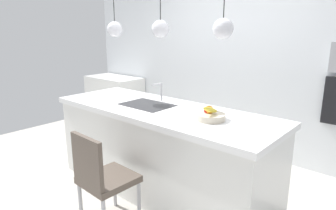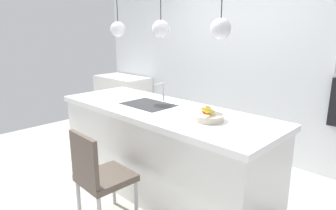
{
  "view_description": "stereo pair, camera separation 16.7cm",
  "coord_description": "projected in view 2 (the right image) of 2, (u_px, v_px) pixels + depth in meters",
  "views": [
    {
      "loc": [
        2.05,
        -2.23,
        1.76
      ],
      "look_at": [
        0.1,
        0.0,
        1.01
      ],
      "focal_mm": 31.43,
      "sensor_mm": 36.0,
      "label": 1
    },
    {
      "loc": [
        2.17,
        -2.12,
        1.76
      ],
      "look_at": [
        0.1,
        0.0,
        1.01
      ],
      "focal_mm": 31.43,
      "sensor_mm": 36.0,
      "label": 2
    }
  ],
  "objects": [
    {
      "name": "kitchen_island",
      "position": [
        162.0,
        149.0,
        3.25
      ],
      "size": [
        2.59,
        0.91,
        0.96
      ],
      "color": "white",
      "rests_on": "ground"
    },
    {
      "name": "pendant_light_left",
      "position": [
        118.0,
        29.0,
        3.42
      ],
      "size": [
        0.18,
        0.18,
        0.78
      ],
      "color": "silver"
    },
    {
      "name": "faucet",
      "position": [
        162.0,
        89.0,
        3.39
      ],
      "size": [
        0.02,
        0.17,
        0.22
      ],
      "color": "silver",
      "rests_on": "kitchen_island"
    },
    {
      "name": "floor",
      "position": [
        162.0,
        188.0,
        3.37
      ],
      "size": [
        6.6,
        6.6,
        0.0
      ],
      "primitive_type": "plane",
      "color": "#BCB7AD",
      "rests_on": "ground"
    },
    {
      "name": "pendant_light_right",
      "position": [
        221.0,
        28.0,
        2.45
      ],
      "size": [
        0.18,
        0.18,
        0.78
      ],
      "color": "silver"
    },
    {
      "name": "sink_basin",
      "position": [
        148.0,
        105.0,
        3.28
      ],
      "size": [
        0.56,
        0.4,
        0.02
      ],
      "primitive_type": "cube",
      "color": "#2D2D30",
      "rests_on": "kitchen_island"
    },
    {
      "name": "fruit_bowl",
      "position": [
        208.0,
        116.0,
        2.69
      ],
      "size": [
        0.27,
        0.27,
        0.16
      ],
      "color": "beige",
      "rests_on": "kitchen_island"
    },
    {
      "name": "chair_near",
      "position": [
        99.0,
        174.0,
        2.65
      ],
      "size": [
        0.45,
        0.46,
        0.91
      ],
      "color": "brown",
      "rests_on": "ground"
    },
    {
      "name": "back_wall",
      "position": [
        244.0,
        64.0,
        4.19
      ],
      "size": [
        6.0,
        0.1,
        2.6
      ],
      "primitive_type": "cube",
      "color": "white",
      "rests_on": "ground"
    },
    {
      "name": "pendant_light_center",
      "position": [
        161.0,
        29.0,
        2.93
      ],
      "size": [
        0.18,
        0.18,
        0.78
      ],
      "color": "silver"
    },
    {
      "name": "side_counter",
      "position": [
        123.0,
        99.0,
        5.77
      ],
      "size": [
        1.1,
        0.6,
        0.9
      ],
      "primitive_type": "cube",
      "color": "white",
      "rests_on": "ground"
    }
  ]
}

